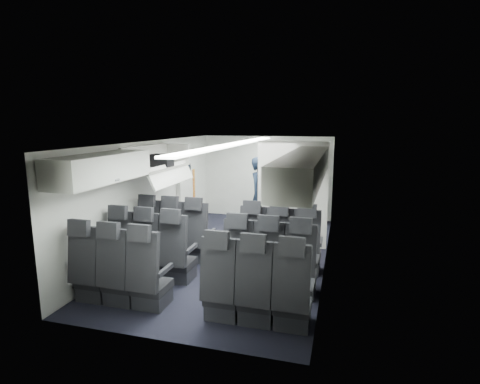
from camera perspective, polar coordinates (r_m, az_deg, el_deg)
The scene contains 14 objects.
cabin_shell at distance 6.99m, azimuth -0.88°, elevation -0.79°, with size 3.41×6.01×2.16m.
seat_row_front at distance 6.68m, azimuth -2.16°, elevation -7.73°, with size 3.33×0.56×1.24m.
seat_row_mid at distance 5.88m, azimuth -4.87°, elevation -10.37°, with size 3.33×0.56×1.24m.
seat_row_rear at distance 5.12m, azimuth -8.47°, elevation -13.78°, with size 3.33×0.56×1.24m.
overhead_bin_left_rear at distance 5.70m, azimuth -20.48°, elevation 3.43°, with size 0.53×1.80×0.40m.
overhead_bin_left_front_open at distance 7.21m, azimuth -12.56°, elevation 4.24°, with size 0.64×1.70×0.72m.
overhead_bin_right_rear at distance 4.65m, azimuth 8.74°, elevation 2.51°, with size 0.53×1.80×0.40m.
overhead_bin_right_front at distance 6.38m, azimuth 10.64°, elevation 4.62°, with size 0.53×1.70×0.40m.
bulkhead_partition at distance 7.57m, azimuth 7.98°, elevation -0.38°, with size 1.40×0.15×2.13m.
galley_unit at distance 9.48m, azimuth 9.33°, elevation 1.01°, with size 0.85×0.52×1.90m.
boarding_door at distance 9.01m, azimuth -8.10°, elevation 0.59°, with size 0.12×1.27×1.86m.
flight_attendant at distance 8.63m, azimuth 3.05°, elevation -0.38°, with size 0.63×0.41×1.73m, color black.
carry_on_bag at distance 7.20m, azimuth -11.87°, elevation 4.74°, with size 0.39×0.27×0.23m, color black.
papers at distance 8.51m, azimuth 4.23°, elevation 0.61°, with size 0.22×0.02×0.15m, color white.
Camera 1 is at (1.94, -6.58, 2.50)m, focal length 28.00 mm.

